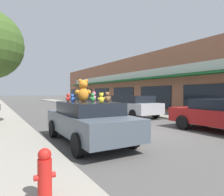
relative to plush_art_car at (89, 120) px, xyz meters
name	(u,v)px	position (x,y,z in m)	size (l,w,h in m)	color
ground_plane	(143,132)	(2.85, 0.34, -0.80)	(260.00, 260.00, 0.00)	#514F4C
sidewalk_near	(0,149)	(-2.79, 0.34, -0.73)	(2.85, 90.00, 0.13)	gray
sidewalk_far	(217,122)	(8.49, 0.34, -0.73)	(2.85, 90.00, 0.13)	gray
storefront_row	(161,85)	(15.88, 12.39, 2.03)	(13.00, 36.67, 5.66)	#9E6047
plush_art_car	(89,120)	(0.00, 0.00, 0.00)	(2.14, 4.63, 1.46)	#4C5660
teddy_bear_giant	(83,91)	(-0.02, 0.43, 1.07)	(0.64, 0.42, 0.85)	orange
teddy_bear_yellow	(101,98)	(0.00, -0.99, 0.83)	(0.25, 0.15, 0.34)	yellow
teddy_bear_green	(93,98)	(0.25, 0.18, 0.82)	(0.23, 0.14, 0.32)	green
teddy_bear_blue	(72,98)	(-0.44, 0.47, 0.80)	(0.17, 0.21, 0.29)	blue
teddy_bear_pink	(94,96)	(0.59, 0.78, 0.85)	(0.28, 0.22, 0.38)	pink
teddy_bear_black	(73,98)	(-0.33, 0.68, 0.80)	(0.18, 0.19, 0.27)	black
teddy_bear_brown	(107,97)	(0.62, -0.30, 0.84)	(0.28, 0.19, 0.37)	olive
teddy_bear_red	(68,98)	(-0.54, 0.65, 0.81)	(0.23, 0.17, 0.30)	red
parked_car_far_left	(223,115)	(5.90, -1.54, 0.01)	(2.09, 4.69, 1.50)	maroon
parked_car_far_center	(132,105)	(5.90, 5.27, 0.07)	(2.18, 4.57, 1.58)	#B7B7BC
fire_hydrant	(45,173)	(-2.28, -3.39, -0.27)	(0.33, 0.22, 0.79)	red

